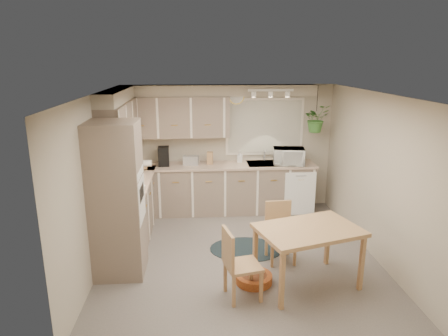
{
  "coord_description": "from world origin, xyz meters",
  "views": [
    {
      "loc": [
        -0.61,
        -5.44,
        2.86
      ],
      "look_at": [
        -0.19,
        0.55,
        1.21
      ],
      "focal_mm": 32.0,
      "sensor_mm": 36.0,
      "label": 1
    }
  ],
  "objects": [
    {
      "name": "wall_back",
      "position": [
        0.0,
        2.1,
        1.2
      ],
      "size": [
        4.0,
        0.04,
        2.4
      ],
      "primitive_type": "cube",
      "color": "#AFA591",
      "rests_on": "floor"
    },
    {
      "name": "cooktop",
      "position": [
        -1.68,
        0.3,
        0.94
      ],
      "size": [
        0.52,
        0.58,
        0.02
      ],
      "primitive_type": "cube",
      "color": "white",
      "rests_on": "counter_left"
    },
    {
      "name": "braided_rug",
      "position": [
        0.12,
        0.17,
        0.01
      ],
      "size": [
        1.21,
        0.97,
        0.01
      ],
      "primitive_type": "ellipsoid",
      "rotation": [
        0.0,
        0.0,
        -0.12
      ],
      "color": "black",
      "rests_on": "floor"
    },
    {
      "name": "coffee_maker",
      "position": [
        -1.22,
        1.8,
        1.12
      ],
      "size": [
        0.21,
        0.25,
        0.35
      ],
      "primitive_type": "cube",
      "rotation": [
        0.0,
        0.0,
        0.05
      ],
      "color": "black",
      "rests_on": "counter_back"
    },
    {
      "name": "soffit_back",
      "position": [
        -0.2,
        1.95,
        2.3
      ],
      "size": [
        3.6,
        0.3,
        0.2
      ],
      "primitive_type": "cube",
      "color": "#AFA591",
      "rests_on": "wall_back"
    },
    {
      "name": "hanging_plant",
      "position": [
        1.58,
        1.7,
        1.75
      ],
      "size": [
        0.58,
        0.62,
        0.39
      ],
      "primitive_type": "imported",
      "rotation": [
        0.0,
        0.0,
        0.31
      ],
      "color": "#376F2C",
      "rests_on": "ceiling"
    },
    {
      "name": "wall_right",
      "position": [
        2.0,
        0.0,
        1.2
      ],
      "size": [
        0.04,
        4.2,
        2.4
      ],
      "primitive_type": "cube",
      "color": "#AFA591",
      "rests_on": "floor"
    },
    {
      "name": "dining_table",
      "position": [
        0.79,
        -0.87,
        0.4
      ],
      "size": [
        1.45,
        1.17,
        0.79
      ],
      "primitive_type": "cube",
      "rotation": [
        0.0,
        0.0,
        0.3
      ],
      "color": "tan",
      "rests_on": "floor"
    },
    {
      "name": "dishwasher_front",
      "position": [
        1.3,
        1.49,
        0.42
      ],
      "size": [
        0.58,
        0.02,
        0.83
      ],
      "primitive_type": "cube",
      "color": "white",
      "rests_on": "base_cab_back"
    },
    {
      "name": "counter_back",
      "position": [
        -0.2,
        1.79,
        0.92
      ],
      "size": [
        3.64,
        0.64,
        0.04
      ],
      "primitive_type": "cube",
      "color": "#CDAE95",
      "rests_on": "base_cab_back"
    },
    {
      "name": "wall_clock",
      "position": [
        0.15,
        2.07,
        2.18
      ],
      "size": [
        0.3,
        0.03,
        0.3
      ],
      "primitive_type": "cylinder",
      "rotation": [
        1.57,
        0.0,
        0.0
      ],
      "color": "gold",
      "rests_on": "wall_back"
    },
    {
      "name": "toaster",
      "position": [
        -0.72,
        1.82,
        1.03
      ],
      "size": [
        0.3,
        0.2,
        0.17
      ],
      "primitive_type": "cube",
      "rotation": [
        0.0,
        0.0,
        -0.15
      ],
      "color": "#B3B5BB",
      "rests_on": "counter_back"
    },
    {
      "name": "range_hood",
      "position": [
        -1.7,
        0.3,
        1.4
      ],
      "size": [
        0.4,
        0.6,
        0.14
      ],
      "primitive_type": "cube",
      "color": "white",
      "rests_on": "upper_cab_left"
    },
    {
      "name": "upper_cab_left",
      "position": [
        -1.82,
        1.0,
        1.83
      ],
      "size": [
        0.35,
        2.0,
        0.75
      ],
      "primitive_type": "cube",
      "color": "gray",
      "rests_on": "wall_left"
    },
    {
      "name": "soffit_left",
      "position": [
        -1.85,
        1.0,
        2.3
      ],
      "size": [
        0.3,
        2.0,
        0.2
      ],
      "primitive_type": "cube",
      "color": "#AFA591",
      "rests_on": "wall_left"
    },
    {
      "name": "oven_stack",
      "position": [
        -1.68,
        -0.38,
        1.05
      ],
      "size": [
        0.65,
        0.65,
        2.1
      ],
      "primitive_type": "cube",
      "color": "gray",
      "rests_on": "floor"
    },
    {
      "name": "chair_left",
      "position": [
        -0.07,
        -1.1,
        0.45
      ],
      "size": [
        0.51,
        0.51,
        0.91
      ],
      "primitive_type": "cube",
      "rotation": [
        0.0,
        0.0,
        -1.35
      ],
      "color": "tan",
      "rests_on": "floor"
    },
    {
      "name": "wall_front",
      "position": [
        0.0,
        -2.1,
        1.2
      ],
      "size": [
        4.0,
        0.04,
        2.4
      ],
      "primitive_type": "cube",
      "color": "#AFA591",
      "rests_on": "floor"
    },
    {
      "name": "counter_left",
      "position": [
        -1.69,
        0.88,
        0.92
      ],
      "size": [
        0.64,
        1.89,
        0.04
      ],
      "primitive_type": "cube",
      "color": "#CDAE95",
      "rests_on": "base_cab_left"
    },
    {
      "name": "floor",
      "position": [
        0.0,
        0.0,
        0.0
      ],
      "size": [
        4.2,
        4.2,
        0.0
      ],
      "primitive_type": "plane",
      "color": "slate",
      "rests_on": "ground"
    },
    {
      "name": "microwave",
      "position": [
        1.1,
        1.7,
        1.13
      ],
      "size": [
        0.6,
        0.38,
        0.38
      ],
      "primitive_type": "imported",
      "rotation": [
        0.0,
        0.0,
        -0.13
      ],
      "color": "white",
      "rests_on": "counter_back"
    },
    {
      "name": "knife_block",
      "position": [
        -0.36,
        1.85,
        1.06
      ],
      "size": [
        0.12,
        0.12,
        0.23
      ],
      "primitive_type": "cube",
      "rotation": [
        0.0,
        0.0,
        -0.14
      ],
      "color": "tan",
      "rests_on": "counter_back"
    },
    {
      "name": "chair_back",
      "position": [
        0.58,
        -0.22,
        0.43
      ],
      "size": [
        0.43,
        0.43,
        0.86
      ],
      "primitive_type": "cube",
      "rotation": [
        0.0,
        0.0,
        3.22
      ],
      "color": "tan",
      "rests_on": "floor"
    },
    {
      "name": "base_cab_left",
      "position": [
        -1.7,
        0.88,
        0.45
      ],
      "size": [
        0.6,
        1.85,
        0.9
      ],
      "primitive_type": "cube",
      "color": "gray",
      "rests_on": "floor"
    },
    {
      "name": "window_frame",
      "position": [
        0.7,
        2.08,
        1.6
      ],
      "size": [
        1.5,
        0.02,
        1.1
      ],
      "primitive_type": "cube",
      "color": "silver",
      "rests_on": "wall_back"
    },
    {
      "name": "base_cab_back",
      "position": [
        -0.2,
        1.8,
        0.45
      ],
      "size": [
        3.6,
        0.6,
        0.9
      ],
      "primitive_type": "cube",
      "color": "gray",
      "rests_on": "floor"
    },
    {
      "name": "wall_left",
      "position": [
        -2.0,
        0.0,
        1.2
      ],
      "size": [
        0.04,
        4.2,
        2.4
      ],
      "primitive_type": "cube",
      "color": "#AFA591",
      "rests_on": "floor"
    },
    {
      "name": "wall_oven_face",
      "position": [
        -1.35,
        -0.38,
        1.05
      ],
      "size": [
        0.02,
        0.56,
        0.58
      ],
      "primitive_type": "cube",
      "color": "white",
      "rests_on": "oven_stack"
    },
    {
      "name": "window_blinds",
      "position": [
        0.7,
        2.07,
        1.6
      ],
      "size": [
        1.4,
        0.02,
        1.0
      ],
      "primitive_type": "cube",
      "color": "silver",
      "rests_on": "wall_back"
    },
    {
      "name": "soap_bottle",
      "position": [
        0.22,
        1.95,
        0.99
      ],
      "size": [
        0.13,
        0.23,
        0.1
      ],
      "primitive_type": "imported",
      "rotation": [
        0.0,
        0.0,
        -0.17
      ],
      "color": "white",
      "rests_on": "counter_back"
    },
    {
      "name": "upper_cab_back",
      "position": [
        -1.0,
        1.93,
        1.83
      ],
      "size": [
        2.0,
        0.35,
        0.75
      ],
      "primitive_type": "cube",
      "color": "gray",
      "rests_on": "wall_back"
    },
    {
      "name": "ceiling",
      "position": [
        0.0,
        0.0,
        2.4
      ],
      "size": [
        4.2,
        4.2,
        0.0
      ],
      "primitive_type": "plane",
      "color": "silver",
      "rests_on": "wall_back"
    },
    {
      "name": "pet_bed",
      "position": [
        0.11,
        -0.78,
        0.06
      ],
      "size": [
        0.62,
        0.62,
        0.11
      ],
      "primitive_type": "cylinder",
      "rotation": [
        0.0,
        0.0,
        0.33
      ],
      "color": "#B06923",
      "rests_on": "floor"
    },
    {
      "name": "sink",
      "position": [
        0.7,
        1.8,
        0.9
      ],
      "size": [
        0.7,
        0.48,
        0.1
      ],
      "primitive_type": "cube",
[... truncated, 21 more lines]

